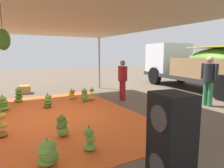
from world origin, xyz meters
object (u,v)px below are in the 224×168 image
object	(u,v)px
banana_bunch_2	(90,140)
banana_bunch_6	(2,126)
banana_bunch_7	(72,95)
banana_bunch_1	(19,96)
banana_bunch_0	(48,102)
banana_bunch_4	(92,95)
banana_bunch_5	(3,104)
speaker_stack	(171,141)
banana_bunch_9	(48,154)
crate_0	(25,89)
banana_bunch_10	(62,126)
worker_1	(123,77)
cargo_truck_main	(196,64)
worker_0	(209,77)
banana_bunch_8	(84,96)

from	to	relation	value
banana_bunch_2	banana_bunch_6	bearing A→B (deg)	-136.54
banana_bunch_7	banana_bunch_1	bearing A→B (deg)	-103.09
banana_bunch_2	banana_bunch_0	bearing A→B (deg)	-179.31
banana_bunch_4	banana_bunch_6	world-z (taller)	banana_bunch_6
banana_bunch_5	banana_bunch_6	world-z (taller)	banana_bunch_6
banana_bunch_4	speaker_stack	size ratio (longest dim) A/B	0.40
banana_bunch_5	banana_bunch_9	xyz separation A→B (m)	(3.94, 0.56, -0.02)
crate_0	banana_bunch_10	bearing A→B (deg)	1.52
banana_bunch_6	worker_1	distance (m)	4.51
banana_bunch_5	crate_0	world-z (taller)	banana_bunch_5
banana_bunch_1	banana_bunch_9	world-z (taller)	banana_bunch_1
banana_bunch_5	cargo_truck_main	size ratio (longest dim) A/B	0.07
worker_1	speaker_stack	bearing A→B (deg)	-25.10
worker_1	banana_bunch_6	bearing A→B (deg)	-67.38
banana_bunch_4	banana_bunch_6	distance (m)	3.82
banana_bunch_1	banana_bunch_7	size ratio (longest dim) A/B	1.37
banana_bunch_1	banana_bunch_5	world-z (taller)	banana_bunch_1
banana_bunch_0	speaker_stack	size ratio (longest dim) A/B	0.39
worker_0	worker_1	xyz separation A→B (m)	(-2.14, -2.13, -0.09)
banana_bunch_6	cargo_truck_main	world-z (taller)	cargo_truck_main
worker_0	worker_1	world-z (taller)	worker_0
worker_0	banana_bunch_6	bearing A→B (deg)	-93.85
banana_bunch_4	worker_0	distance (m)	4.22
banana_bunch_10	worker_0	xyz separation A→B (m)	(-0.17, 5.10, 0.77)
banana_bunch_2	banana_bunch_10	size ratio (longest dim) A/B	1.00
speaker_stack	banana_bunch_1	bearing A→B (deg)	-167.83
banana_bunch_1	banana_bunch_5	distance (m)	1.13
banana_bunch_5	cargo_truck_main	bearing A→B (deg)	88.67
banana_bunch_10	banana_bunch_8	bearing A→B (deg)	149.91
crate_0	banana_bunch_2	bearing A→B (deg)	3.59
banana_bunch_0	banana_bunch_5	xyz separation A→B (m)	(-0.35, -1.30, 0.01)
worker_0	crate_0	bearing A→B (deg)	-136.35
banana_bunch_6	banana_bunch_9	xyz separation A→B (m)	(1.63, 0.62, -0.04)
worker_0	worker_1	size ratio (longest dim) A/B	1.11
banana_bunch_6	banana_bunch_10	distance (m)	1.29
speaker_stack	banana_bunch_5	bearing A→B (deg)	-160.31
banana_bunch_1	speaker_stack	xyz separation A→B (m)	(6.25, 1.35, 0.39)
banana_bunch_4	worker_1	world-z (taller)	worker_1
banana_bunch_1	banana_bunch_2	size ratio (longest dim) A/B	1.21
banana_bunch_7	banana_bunch_9	world-z (taller)	banana_bunch_9
banana_bunch_1	worker_1	world-z (taller)	worker_1
banana_bunch_0	banana_bunch_2	size ratio (longest dim) A/B	1.03
banana_bunch_2	worker_1	bearing A→B (deg)	139.65
worker_0	crate_0	size ratio (longest dim) A/B	3.22
banana_bunch_9	banana_bunch_7	bearing A→B (deg)	157.42
banana_bunch_9	banana_bunch_4	bearing A→B (deg)	147.74
banana_bunch_1	banana_bunch_4	xyz separation A→B (m)	(1.04, 2.48, -0.04)
banana_bunch_0	banana_bunch_6	size ratio (longest dim) A/B	0.86
banana_bunch_2	speaker_stack	xyz separation A→B (m)	(1.46, 0.54, 0.44)
worker_1	banana_bunch_9	bearing A→B (deg)	-46.29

